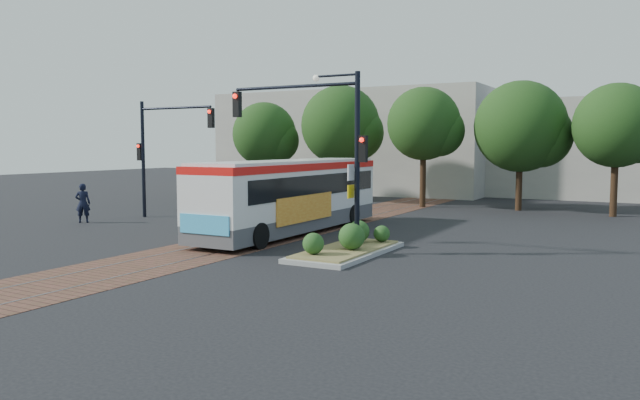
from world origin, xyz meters
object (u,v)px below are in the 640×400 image
(city_bus, at_px, (292,193))
(parked_car, at_px, (283,201))
(traffic_island, at_px, (348,244))
(signal_pole_main, at_px, (325,133))
(officer, at_px, (83,203))
(signal_pole_left, at_px, (159,143))

(city_bus, height_order, parked_car, city_bus)
(city_bus, distance_m, parked_car, 9.06)
(traffic_island, bearing_deg, signal_pole_main, 174.64)
(city_bus, distance_m, officer, 10.90)
(traffic_island, bearing_deg, signal_pole_left, 159.64)
(signal_pole_left, relative_size, officer, 3.14)
(traffic_island, distance_m, signal_pole_left, 14.50)
(city_bus, bearing_deg, traffic_island, -38.87)
(signal_pole_left, xyz_separation_m, officer, (-1.93, -3.26, -2.91))
(officer, bearing_deg, signal_pole_left, -159.64)
(city_bus, xyz_separation_m, traffic_island, (4.41, -3.52, -1.40))
(traffic_island, bearing_deg, officer, 173.82)
(signal_pole_main, height_order, officer, signal_pole_main)
(signal_pole_main, xyz_separation_m, officer, (-14.16, 1.55, -3.20))
(traffic_island, xyz_separation_m, signal_pole_left, (-13.19, 4.89, 3.54))
(traffic_island, relative_size, signal_pole_left, 0.87)
(traffic_island, height_order, officer, officer)
(city_bus, height_order, signal_pole_main, signal_pole_main)
(city_bus, xyz_separation_m, officer, (-10.70, -1.88, -0.78))
(signal_pole_main, distance_m, parked_car, 14.26)
(signal_pole_main, distance_m, officer, 14.60)
(officer, relative_size, parked_car, 0.46)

